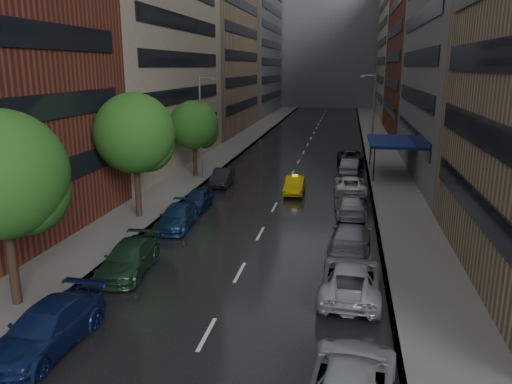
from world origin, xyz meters
TOP-DOWN VIEW (x-y plane):
  - road at (0.00, 50.00)m, footprint 14.00×140.00m
  - sidewalk_left at (-9.00, 50.00)m, footprint 4.00×140.00m
  - sidewalk_right at (9.00, 50.00)m, footprint 4.00×140.00m
  - buildings_left at (-15.00, 58.79)m, footprint 8.00×108.00m
  - buildings_right at (15.00, 56.70)m, footprint 8.05×109.10m
  - building_far at (0.00, 118.00)m, footprint 40.00×14.00m
  - tree_near at (-8.60, 4.81)m, footprint 5.27×5.27m
  - tree_mid at (-8.60, 17.77)m, footprint 5.25×5.25m
  - tree_far at (-8.60, 30.62)m, footprint 4.41×4.41m
  - taxi at (1.02, 26.41)m, footprint 1.53×4.22m
  - parked_cars_left at (-5.40, 12.63)m, footprint 2.54×30.90m
  - parked_cars_right at (5.40, 19.38)m, footprint 3.07×44.87m
  - street_lamp_left at (-7.72, 30.00)m, footprint 1.74×0.22m
  - street_lamp_right at (7.72, 45.00)m, footprint 1.74×0.22m
  - awning at (8.98, 35.00)m, footprint 4.00×8.00m

SIDE VIEW (x-z plane):
  - road at x=0.00m, z-range 0.00..0.01m
  - sidewalk_left at x=-9.00m, z-range 0.00..0.15m
  - sidewalk_right at x=9.00m, z-range 0.00..0.15m
  - taxi at x=1.02m, z-range 0.00..1.38m
  - parked_cars_left at x=-5.40m, z-range -0.06..1.53m
  - parked_cars_right at x=5.40m, z-range -0.03..1.54m
  - awning at x=8.98m, z-range 1.57..4.70m
  - tree_far at x=-8.60m, z-range 1.29..8.31m
  - street_lamp_left at x=-7.72m, z-range 0.39..9.39m
  - street_lamp_right at x=7.72m, z-range 0.39..9.39m
  - tree_mid at x=-8.60m, z-range 1.54..9.90m
  - tree_near at x=-8.60m, z-range 1.55..9.94m
  - buildings_right at x=15.00m, z-range -2.97..33.03m
  - buildings_left at x=-15.00m, z-range -3.01..34.99m
  - building_far at x=0.00m, z-range 0.00..32.00m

